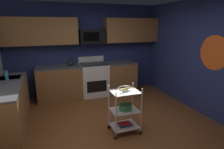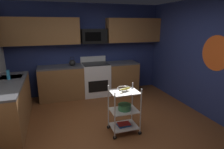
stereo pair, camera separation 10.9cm
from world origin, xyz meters
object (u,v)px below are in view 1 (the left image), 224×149
object	(u,v)px
book_stack	(124,124)
rolling_cart	(125,110)
fruit_bowl	(125,89)
microwave	(92,36)
mixing_bowl_large	(125,107)
oven_range	(94,79)
kettle	(71,63)
dish_soap_bottle	(6,76)

from	to	relation	value
book_stack	rolling_cart	bearing A→B (deg)	153.43
rolling_cart	fruit_bowl	bearing A→B (deg)	0.00
fruit_bowl	rolling_cart	bearing A→B (deg)	0.00
microwave	mixing_bowl_large	distance (m)	2.55
oven_range	kettle	size ratio (longest dim) A/B	4.17
oven_range	book_stack	size ratio (longest dim) A/B	4.31
oven_range	mixing_bowl_large	bearing A→B (deg)	-88.53
microwave	dish_soap_bottle	xyz separation A→B (m)	(-2.06, -1.07, -0.68)
book_stack	dish_soap_bottle	bearing A→B (deg)	150.57
fruit_bowl	dish_soap_bottle	size ratio (longest dim) A/B	1.36
fruit_bowl	mixing_bowl_large	xyz separation A→B (m)	(0.01, 0.00, -0.36)
oven_range	kettle	bearing A→B (deg)	-179.66
mixing_bowl_large	oven_range	bearing A→B (deg)	91.47
rolling_cart	mixing_bowl_large	distance (m)	0.07
oven_range	kettle	xyz separation A→B (m)	(-0.65, -0.00, 0.52)
microwave	dish_soap_bottle	distance (m)	2.42
rolling_cart	fruit_bowl	size ratio (longest dim) A/B	3.36
dish_soap_bottle	microwave	bearing A→B (deg)	27.51
kettle	dish_soap_bottle	distance (m)	1.71
oven_range	rolling_cart	distance (m)	2.16
microwave	kettle	xyz separation A→B (m)	(-0.65, -0.11, -0.70)
mixing_bowl_large	dish_soap_bottle	distance (m)	2.48
oven_range	microwave	xyz separation A→B (m)	(-0.00, 0.10, 1.22)
rolling_cart	kettle	size ratio (longest dim) A/B	3.47
microwave	kettle	distance (m)	0.96
dish_soap_bottle	fruit_bowl	bearing A→B (deg)	-29.43
fruit_bowl	book_stack	xyz separation A→B (m)	(0.00, -0.00, -0.72)
fruit_bowl	kettle	distance (m)	2.26
kettle	microwave	bearing A→B (deg)	9.54
microwave	dish_soap_bottle	size ratio (longest dim) A/B	3.50
mixing_bowl_large	dish_soap_bottle	xyz separation A→B (m)	(-2.12, 1.19, 0.50)
microwave	rolling_cart	world-z (taller)	microwave
mixing_bowl_large	book_stack	xyz separation A→B (m)	(-0.01, -0.00, -0.37)
book_stack	dish_soap_bottle	size ratio (longest dim) A/B	1.28
kettle	fruit_bowl	bearing A→B (deg)	-72.20
microwave	oven_range	bearing A→B (deg)	-89.74
fruit_bowl	dish_soap_bottle	bearing A→B (deg)	150.57
oven_range	dish_soap_bottle	bearing A→B (deg)	-154.83
oven_range	fruit_bowl	world-z (taller)	oven_range
mixing_bowl_large	microwave	bearing A→B (deg)	91.42
oven_range	microwave	distance (m)	1.23
mixing_bowl_large	kettle	distance (m)	2.31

